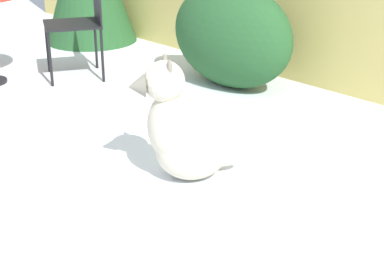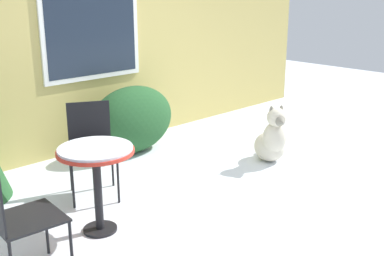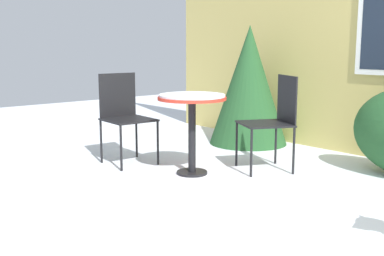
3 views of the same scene
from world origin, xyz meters
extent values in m
plane|color=silver|center=(0.00, 0.00, 0.00)|extent=(16.00, 16.00, 0.00)
cone|color=#235128|center=(-2.22, 1.72, 0.76)|extent=(1.00, 1.00, 1.52)
cylinder|color=black|center=(-1.55, 0.18, 0.01)|extent=(0.30, 0.30, 0.03)
cylinder|color=black|center=(-1.55, 0.18, 0.38)|extent=(0.07, 0.07, 0.72)
cylinder|color=red|center=(-1.55, 0.18, 0.76)|extent=(0.67, 0.67, 0.03)
cylinder|color=silver|center=(-1.55, 0.18, 0.78)|extent=(0.64, 0.64, 0.02)
cube|color=black|center=(-1.18, 0.84, 0.48)|extent=(0.65, 0.65, 0.02)
cube|color=black|center=(-1.08, 1.04, 0.73)|extent=(0.40, 0.22, 0.48)
cylinder|color=black|center=(-1.48, 0.74, 0.24)|extent=(0.02, 0.02, 0.47)
cylinder|color=black|center=(-1.09, 0.54, 0.24)|extent=(0.02, 0.02, 0.47)
cylinder|color=black|center=(-1.28, 1.13, 0.24)|extent=(0.02, 0.02, 0.47)
cylinder|color=black|center=(-0.88, 0.93, 0.24)|extent=(0.02, 0.02, 0.47)
cube|color=black|center=(-2.31, -0.06, 0.48)|extent=(0.51, 0.51, 0.02)
cube|color=black|center=(-2.54, -0.04, 0.73)|extent=(0.04, 0.44, 0.48)
cylinder|color=black|center=(-2.10, -0.29, 0.24)|extent=(0.02, 0.02, 0.47)
cylinder|color=black|center=(-2.07, 0.15, 0.24)|extent=(0.02, 0.02, 0.47)
cylinder|color=black|center=(-2.54, -0.26, 0.24)|extent=(0.02, 0.02, 0.47)
cylinder|color=black|center=(-2.52, 0.18, 0.24)|extent=(0.02, 0.02, 0.47)
camera|label=1|loc=(3.26, -1.91, 1.58)|focal=55.00mm
camera|label=2|loc=(-3.64, -3.20, 2.14)|focal=45.00mm
camera|label=3|loc=(1.96, -2.86, 1.26)|focal=45.00mm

